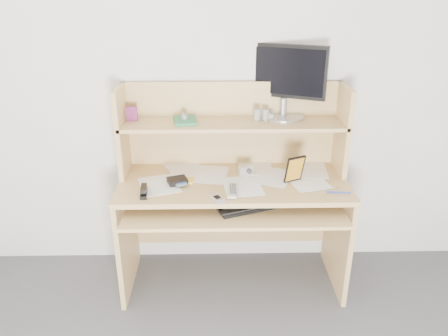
{
  "coord_description": "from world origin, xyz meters",
  "views": [
    {
      "loc": [
        -0.11,
        -0.95,
        1.88
      ],
      "look_at": [
        -0.06,
        1.43,
        0.86
      ],
      "focal_mm": 35.0,
      "sensor_mm": 36.0,
      "label": 1
    }
  ],
  "objects_px": {
    "desk": "(233,183)",
    "tv_remote": "(233,191)",
    "monitor": "(285,79)",
    "game_case": "(295,169)",
    "keyboard": "(252,205)"
  },
  "relations": [
    {
      "from": "game_case",
      "to": "monitor",
      "type": "height_order",
      "value": "monitor"
    },
    {
      "from": "tv_remote",
      "to": "monitor",
      "type": "height_order",
      "value": "monitor"
    },
    {
      "from": "game_case",
      "to": "monitor",
      "type": "relative_size",
      "value": 0.35
    },
    {
      "from": "keyboard",
      "to": "tv_remote",
      "type": "bearing_deg",
      "value": 165.09
    },
    {
      "from": "desk",
      "to": "tv_remote",
      "type": "xyz_separation_m",
      "value": [
        -0.01,
        -0.25,
        0.07
      ]
    },
    {
      "from": "tv_remote",
      "to": "desk",
      "type": "bearing_deg",
      "value": 93.64
    },
    {
      "from": "desk",
      "to": "game_case",
      "type": "xyz_separation_m",
      "value": [
        0.37,
        -0.12,
        0.15
      ]
    },
    {
      "from": "desk",
      "to": "monitor",
      "type": "bearing_deg",
      "value": 28.75
    },
    {
      "from": "desk",
      "to": "game_case",
      "type": "height_order",
      "value": "desk"
    },
    {
      "from": "tv_remote",
      "to": "game_case",
      "type": "distance_m",
      "value": 0.41
    },
    {
      "from": "desk",
      "to": "tv_remote",
      "type": "bearing_deg",
      "value": -92.24
    },
    {
      "from": "keyboard",
      "to": "game_case",
      "type": "bearing_deg",
      "value": 3.73
    },
    {
      "from": "keyboard",
      "to": "game_case",
      "type": "xyz_separation_m",
      "value": [
        0.26,
        0.12,
        0.18
      ]
    },
    {
      "from": "desk",
      "to": "tv_remote",
      "type": "distance_m",
      "value": 0.26
    },
    {
      "from": "keyboard",
      "to": "tv_remote",
      "type": "xyz_separation_m",
      "value": [
        -0.12,
        -0.01,
        0.1
      ]
    }
  ]
}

